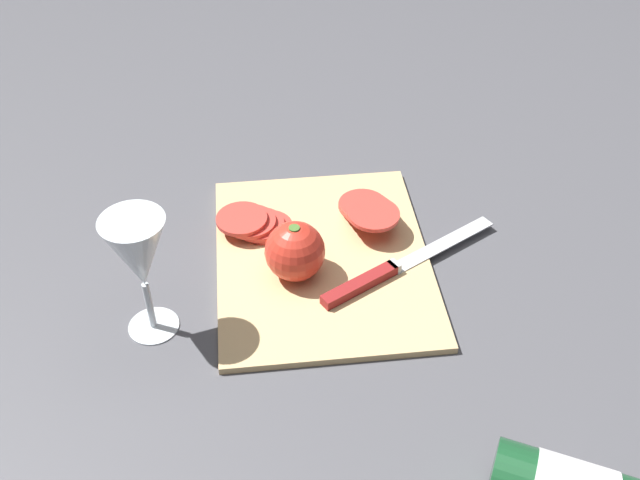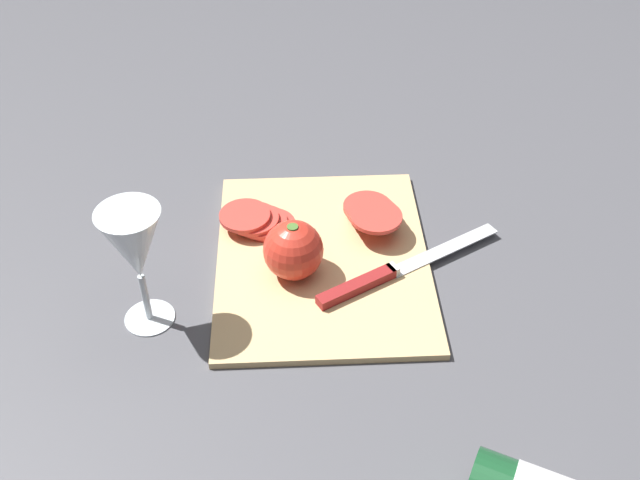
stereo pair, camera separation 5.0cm
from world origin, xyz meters
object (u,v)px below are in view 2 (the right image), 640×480
(tomato_slice_stack_near, at_px, (258,220))
(wine_glass, at_px, (135,249))
(knife, at_px, (377,278))
(tomato_slice_stack_far, at_px, (372,212))
(whole_tomato, at_px, (293,250))

(tomato_slice_stack_near, bearing_deg, wine_glass, -40.02)
(knife, xyz_separation_m, tomato_slice_stack_far, (-0.12, 0.01, 0.01))
(whole_tomato, bearing_deg, tomato_slice_stack_far, 131.43)
(knife, relative_size, tomato_slice_stack_near, 2.46)
(whole_tomato, height_order, knife, whole_tomato)
(wine_glass, bearing_deg, tomato_slice_stack_near, 139.98)
(whole_tomato, bearing_deg, knife, 78.41)
(wine_glass, distance_m, tomato_slice_stack_far, 0.36)
(wine_glass, relative_size, tomato_slice_stack_near, 1.61)
(knife, height_order, tomato_slice_stack_near, tomato_slice_stack_near)
(wine_glass, height_order, tomato_slice_stack_far, wine_glass)
(whole_tomato, relative_size, knife, 0.30)
(wine_glass, relative_size, tomato_slice_stack_far, 1.32)
(knife, bearing_deg, tomato_slice_stack_far, 58.31)
(tomato_slice_stack_near, bearing_deg, knife, 53.14)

